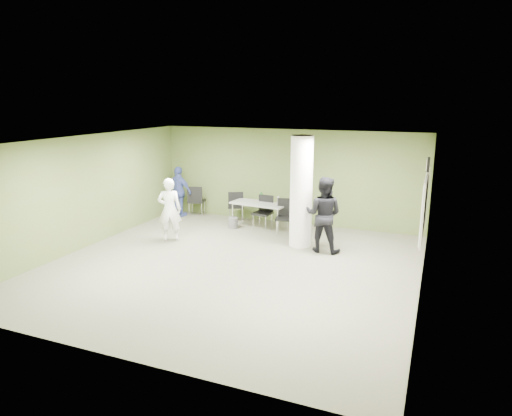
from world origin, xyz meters
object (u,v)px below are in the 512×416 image
at_px(chair_back_left, 196,199).
at_px(man_blue, 179,192).
at_px(man_black, 323,215).
at_px(folding_table, 260,204).
at_px(woman_white, 170,209).

height_order(chair_back_left, man_blue, man_blue).
xyz_separation_m(chair_back_left, man_black, (4.54, -1.78, 0.35)).
relative_size(folding_table, man_blue, 1.05).
distance_m(folding_table, woman_white, 2.61).
distance_m(woman_white, man_blue, 2.49).
xyz_separation_m(folding_table, man_black, (2.17, -1.27, 0.21)).
xyz_separation_m(chair_back_left, man_blue, (-0.50, -0.16, 0.22)).
bearing_deg(woman_white, man_blue, -91.50).
distance_m(chair_back_left, man_black, 4.89).
bearing_deg(man_blue, man_black, 170.67).
xyz_separation_m(folding_table, chair_back_left, (-2.37, 0.52, -0.13)).
bearing_deg(folding_table, man_black, -23.65).
bearing_deg(woman_white, chair_back_left, -103.70).
bearing_deg(chair_back_left, folding_table, 152.25).
xyz_separation_m(chair_back_left, woman_white, (0.57, -2.41, 0.25)).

